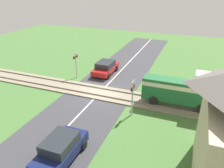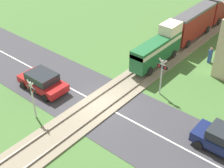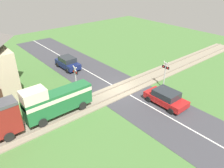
% 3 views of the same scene
% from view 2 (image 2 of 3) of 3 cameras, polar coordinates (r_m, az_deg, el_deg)
% --- Properties ---
extents(ground_plane, '(60.00, 60.00, 0.00)m').
position_cam_2_polar(ground_plane, '(23.43, -2.03, -3.79)').
color(ground_plane, '#426B33').
extents(road_surface, '(48.00, 6.40, 0.02)m').
position_cam_2_polar(road_surface, '(23.42, -2.03, -3.78)').
color(road_surface, '#38383D').
rests_on(road_surface, ground_plane).
extents(track_bed, '(2.80, 48.00, 0.24)m').
position_cam_2_polar(track_bed, '(23.39, -2.03, -3.66)').
color(track_bed, gray).
rests_on(track_bed, ground_plane).
extents(train, '(1.58, 20.14, 3.18)m').
position_cam_2_polar(train, '(33.23, 15.09, 10.95)').
color(train, '#1E6033').
rests_on(train, track_bed).
extents(car_near_crossing, '(4.17, 2.07, 1.49)m').
position_cam_2_polar(car_near_crossing, '(25.20, -12.59, 0.53)').
color(car_near_crossing, '#A81919').
rests_on(car_near_crossing, ground_plane).
extents(crossing_signal_west_approach, '(0.90, 0.18, 3.12)m').
position_cam_2_polar(crossing_signal_west_approach, '(21.74, -14.39, -1.88)').
color(crossing_signal_west_approach, '#B7B7B7').
rests_on(crossing_signal_west_approach, ground_plane).
extents(crossing_signal_east_approach, '(0.90, 0.18, 3.12)m').
position_cam_2_polar(crossing_signal_east_approach, '(23.73, 9.08, 2.20)').
color(crossing_signal_east_approach, '#B7B7B7').
rests_on(crossing_signal_east_approach, ground_plane).
extents(pedestrian_by_station, '(0.37, 0.37, 1.51)m').
position_cam_2_polar(pedestrian_by_station, '(29.62, 17.50, 4.97)').
color(pedestrian_by_station, '#2D4C8E').
rests_on(pedestrian_by_station, ground_plane).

